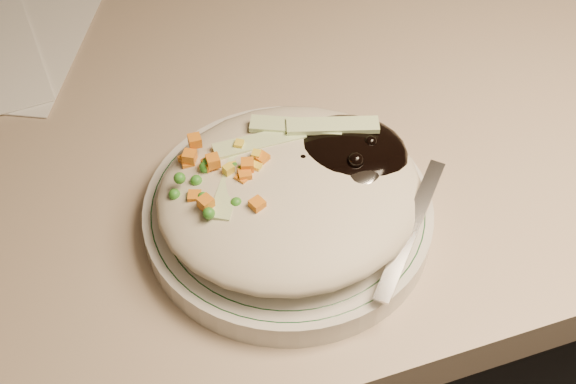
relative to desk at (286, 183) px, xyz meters
name	(u,v)px	position (x,y,z in m)	size (l,w,h in m)	color
desk	(286,183)	(0.00, 0.00, 0.00)	(1.40, 0.70, 0.74)	tan
plate	(288,215)	(-0.07, -0.21, 0.21)	(0.21, 0.21, 0.02)	silver
plate_rim	(288,206)	(-0.07, -0.21, 0.22)	(0.20, 0.20, 0.00)	#144723
meal	(294,186)	(-0.06, -0.21, 0.24)	(0.21, 0.19, 0.05)	#C1B59C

